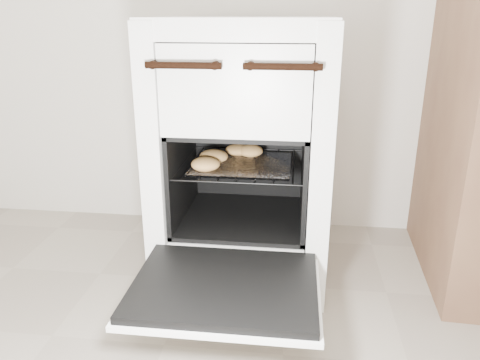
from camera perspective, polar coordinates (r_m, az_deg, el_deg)
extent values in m
cube|color=white|center=(1.63, 0.64, 3.62)|extent=(0.56, 0.60, 0.86)
cylinder|color=black|center=(1.28, -6.93, 13.69)|extent=(0.21, 0.02, 0.02)
cylinder|color=black|center=(1.25, 5.22, 13.59)|extent=(0.21, 0.02, 0.02)
cube|color=black|center=(1.28, -1.86, -12.72)|extent=(0.49, 0.38, 0.02)
cube|color=white|center=(1.29, -1.86, -13.35)|extent=(0.51, 0.39, 0.02)
cylinder|color=black|center=(1.60, -6.87, 2.20)|extent=(0.01, 0.39, 0.01)
cylinder|color=black|center=(1.56, 7.73, 1.67)|extent=(0.01, 0.39, 0.01)
cylinder|color=black|center=(1.39, -0.56, -0.36)|extent=(0.40, 0.01, 0.01)
cylinder|color=black|center=(1.74, 1.04, 3.80)|extent=(0.40, 0.01, 0.01)
cylinder|color=black|center=(1.59, -5.72, 2.17)|extent=(0.01, 0.38, 0.01)
cylinder|color=black|center=(1.58, -3.73, 2.10)|extent=(0.01, 0.38, 0.01)
cylinder|color=black|center=(1.57, -1.71, 2.03)|extent=(0.01, 0.38, 0.01)
cylinder|color=black|center=(1.56, 0.33, 1.96)|extent=(0.01, 0.38, 0.01)
cylinder|color=black|center=(1.56, 2.39, 1.88)|extent=(0.01, 0.38, 0.01)
cylinder|color=black|center=(1.56, 4.45, 1.80)|extent=(0.01, 0.38, 0.01)
cylinder|color=black|center=(1.55, 6.52, 1.72)|extent=(0.01, 0.38, 0.01)
cube|color=white|center=(1.54, 0.25, 1.95)|extent=(0.32, 0.28, 0.01)
ellipsoid|color=tan|center=(1.47, -4.22, 1.97)|extent=(0.13, 0.13, 0.04)
ellipsoid|color=tan|center=(1.61, 1.32, 3.61)|extent=(0.10, 0.10, 0.04)
ellipsoid|color=tan|center=(1.63, -0.17, 3.74)|extent=(0.13, 0.13, 0.04)
ellipsoid|color=tan|center=(1.55, -3.23, 2.92)|extent=(0.12, 0.12, 0.04)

